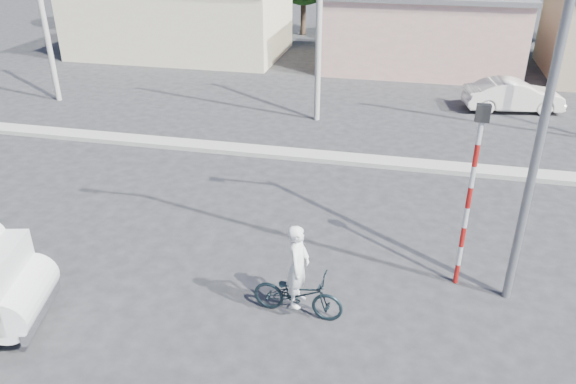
% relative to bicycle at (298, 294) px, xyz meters
% --- Properties ---
extents(ground_plane, '(120.00, 120.00, 0.00)m').
position_rel_bicycle_xyz_m(ground_plane, '(0.19, 0.44, -0.52)').
color(ground_plane, '#252628').
rests_on(ground_plane, ground).
extents(median, '(40.00, 0.80, 0.16)m').
position_rel_bicycle_xyz_m(median, '(0.19, 8.44, -0.44)').
color(median, '#99968E').
rests_on(median, ground).
extents(bicycle, '(2.04, 0.86, 1.04)m').
position_rel_bicycle_xyz_m(bicycle, '(0.00, 0.00, 0.00)').
color(bicycle, black).
rests_on(bicycle, ground).
extents(cyclist, '(0.51, 0.72, 1.89)m').
position_rel_bicycle_xyz_m(cyclist, '(0.00, 0.00, 0.42)').
color(cyclist, white).
rests_on(cyclist, ground).
extents(car_cream, '(4.29, 2.12, 1.35)m').
position_rel_bicycle_xyz_m(car_cream, '(6.23, 15.44, 0.15)').
color(car_cream, white).
rests_on(car_cream, ground).
extents(traffic_pole, '(0.28, 0.18, 4.36)m').
position_rel_bicycle_xyz_m(traffic_pole, '(3.39, 1.94, 2.07)').
color(traffic_pole, red).
rests_on(traffic_pole, ground).
extents(streetlight, '(2.34, 0.22, 9.00)m').
position_rel_bicycle_xyz_m(streetlight, '(4.33, 1.64, 4.44)').
color(streetlight, slate).
rests_on(streetlight, ground).
extents(building_row, '(37.80, 7.30, 4.44)m').
position_rel_bicycle_xyz_m(building_row, '(1.29, 22.44, 1.61)').
color(building_row, beige).
rests_on(building_row, ground).
extents(utility_poles, '(35.40, 0.24, 8.00)m').
position_rel_bicycle_xyz_m(utility_poles, '(3.44, 12.44, 3.55)').
color(utility_poles, '#99968E').
rests_on(utility_poles, ground).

